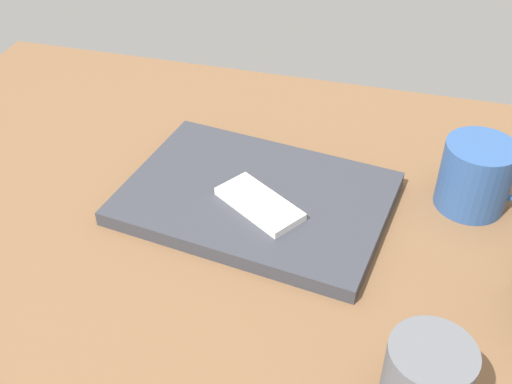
{
  "coord_description": "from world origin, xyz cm",
  "views": [
    {
      "loc": [
        13.78,
        -56.44,
        55.24
      ],
      "look_at": [
        -2.99,
        4.66,
        5.0
      ],
      "focal_mm": 44.2,
      "sensor_mm": 36.0,
      "label": 1
    }
  ],
  "objects": [
    {
      "name": "cell_phone_on_laptop",
      "position": [
        -1.79,
        1.89,
        5.52
      ],
      "size": [
        12.4,
        10.62,
        1.16
      ],
      "color": "silver",
      "rests_on": "laptop_closed"
    },
    {
      "name": "coffee_mug",
      "position": [
        23.88,
        12.05,
        7.58
      ],
      "size": [
        12.29,
        8.9,
        9.15
      ],
      "color": "#2D518C",
      "rests_on": "desk_surface"
    },
    {
      "name": "desk_surface",
      "position": [
        0.0,
        0.0,
        1.5
      ],
      "size": [
        120.0,
        80.0,
        3.0
      ],
      "primitive_type": "cube",
      "color": "brown",
      "rests_on": "ground"
    },
    {
      "name": "laptop_closed",
      "position": [
        -2.99,
        4.66,
        3.99
      ],
      "size": [
        36.21,
        27.78,
        1.98
      ],
      "primitive_type": "cube",
      "rotation": [
        0.0,
        0.0,
        -0.14
      ],
      "color": "#33353D",
      "rests_on": "desk_surface"
    }
  ]
}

